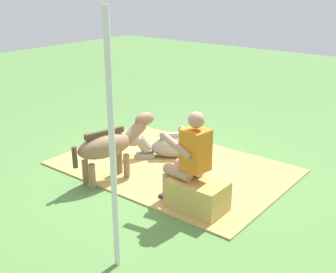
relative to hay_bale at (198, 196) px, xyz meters
name	(u,v)px	position (x,y,z in m)	size (l,w,h in m)	color
ground_plane	(161,173)	(1.05, -0.56, -0.20)	(24.00, 24.00, 0.00)	#568442
hay_patch	(173,167)	(1.04, -0.83, -0.19)	(3.44, 2.35, 0.02)	tan
hay_bale	(198,196)	(0.00, 0.00, 0.00)	(0.70, 0.46, 0.40)	tan
person_seated	(189,156)	(0.16, -0.01, 0.49)	(0.69, 0.47, 1.28)	tan
pony_standing	(111,145)	(1.47, 0.05, 0.34)	(0.53, 1.33, 0.91)	#8C6B4C
pony_lying	(172,146)	(1.31, -1.16, -0.01)	(1.14, 1.14, 0.42)	gray
tent_pole_left	(112,148)	(0.01, 1.41, 1.07)	(0.06, 0.06, 2.55)	silver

